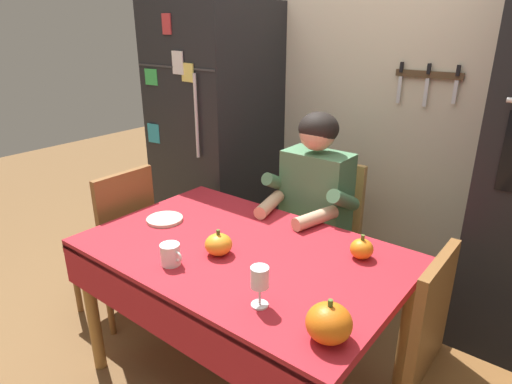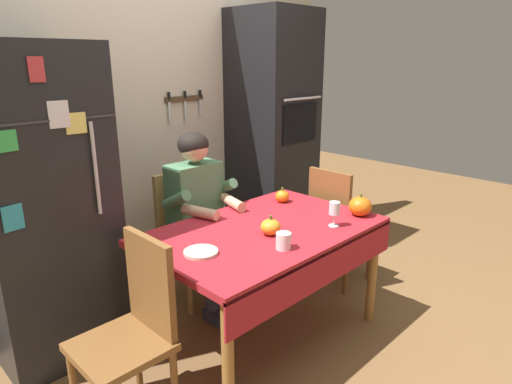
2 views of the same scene
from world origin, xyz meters
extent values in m
cube|color=beige|center=(0.05, 1.35, 1.30)|extent=(3.70, 0.10, 2.60)
cube|color=#4C3823|center=(0.33, 1.29, 1.41)|extent=(0.36, 0.02, 0.04)
cube|color=silver|center=(0.18, 1.28, 1.31)|extent=(0.02, 0.01, 0.15)
cube|color=black|center=(0.18, 1.28, 1.44)|extent=(0.02, 0.01, 0.06)
cube|color=silver|center=(0.33, 1.28, 1.31)|extent=(0.02, 0.01, 0.15)
cube|color=black|center=(0.33, 1.28, 1.44)|extent=(0.02, 0.01, 0.06)
cube|color=silver|center=(0.48, 1.28, 1.33)|extent=(0.02, 0.01, 0.12)
cube|color=black|center=(0.48, 1.28, 1.44)|extent=(0.02, 0.01, 0.06)
cube|color=black|center=(-0.95, 0.96, 0.90)|extent=(0.68, 0.68, 1.80)
cylinder|color=silver|center=(-0.76, 0.60, 1.15)|extent=(0.02, 0.02, 0.50)
cube|color=#333335|center=(-0.95, 0.62, 1.42)|extent=(0.67, 0.01, 0.01)
cube|color=teal|center=(-1.19, 0.61, 0.98)|extent=(0.10, 0.02, 0.13)
cube|color=#E5D666|center=(-0.83, 0.61, 1.40)|extent=(0.10, 0.02, 0.11)
cube|color=green|center=(-1.17, 0.61, 1.35)|extent=(0.10, 0.02, 0.10)
cube|color=silver|center=(-0.91, 0.61, 1.45)|extent=(0.10, 0.02, 0.13)
cube|color=#B73338|center=(-0.99, 0.61, 1.66)|extent=(0.07, 0.01, 0.12)
cylinder|color=#9E6B33|center=(-0.64, -0.29, 0.35)|extent=(0.06, 0.06, 0.70)
cylinder|color=#9E6B33|center=(-0.64, 0.49, 0.35)|extent=(0.06, 0.06, 0.70)
cylinder|color=#9E6B33|center=(0.64, 0.49, 0.35)|extent=(0.06, 0.06, 0.70)
cube|color=#A81E28|center=(0.00, 0.10, 0.72)|extent=(1.40, 0.90, 0.04)
cube|color=#A81E28|center=(0.00, -0.34, 0.62)|extent=(1.40, 0.01, 0.20)
cube|color=tan|center=(-0.01, 0.79, 0.43)|extent=(0.40, 0.40, 0.04)
cube|color=tan|center=(-0.01, 0.97, 0.69)|extent=(0.36, 0.04, 0.48)
cylinder|color=tan|center=(-0.18, 0.62, 0.21)|extent=(0.04, 0.04, 0.41)
cylinder|color=tan|center=(-0.18, 0.96, 0.21)|extent=(0.04, 0.04, 0.41)
cylinder|color=tan|center=(0.16, 0.62, 0.21)|extent=(0.04, 0.04, 0.41)
cylinder|color=tan|center=(0.16, 0.96, 0.21)|extent=(0.04, 0.04, 0.41)
cube|color=#38384C|center=(-0.11, 0.41, 0.04)|extent=(0.10, 0.22, 0.08)
cube|color=#38384C|center=(0.09, 0.41, 0.04)|extent=(0.10, 0.22, 0.08)
cylinder|color=#38384C|center=(-0.11, 0.47, 0.23)|extent=(0.09, 0.09, 0.38)
cylinder|color=#38384C|center=(0.09, 0.47, 0.23)|extent=(0.09, 0.09, 0.38)
cube|color=#38384C|center=(-0.10, 0.63, 0.50)|extent=(0.12, 0.40, 0.11)
cube|color=#38384C|center=(0.08, 0.63, 0.50)|extent=(0.12, 0.40, 0.11)
cube|color=#4C7F56|center=(-0.01, 0.75, 0.79)|extent=(0.36, 0.20, 0.48)
cylinder|color=#4C7F56|center=(-0.21, 0.68, 0.83)|extent=(0.07, 0.26, 0.18)
cylinder|color=#4C7F56|center=(0.19, 0.68, 0.83)|extent=(0.07, 0.26, 0.18)
cylinder|color=#D8A884|center=(-0.15, 0.51, 0.78)|extent=(0.13, 0.27, 0.07)
cylinder|color=#D8A884|center=(0.13, 0.51, 0.78)|extent=(0.13, 0.27, 0.07)
sphere|color=#D8A884|center=(-0.01, 0.73, 1.14)|extent=(0.19, 0.19, 0.19)
ellipsoid|color=black|center=(-0.01, 0.74, 1.16)|extent=(0.21, 0.21, 0.17)
cube|color=brown|center=(0.80, 0.19, 0.69)|extent=(0.04, 0.36, 0.48)
cube|color=brown|center=(-0.98, 0.07, 0.43)|extent=(0.40, 0.40, 0.04)
cube|color=brown|center=(-0.80, 0.07, 0.69)|extent=(0.04, 0.36, 0.48)
cylinder|color=brown|center=(-1.15, 0.24, 0.21)|extent=(0.04, 0.04, 0.41)
cylinder|color=brown|center=(-0.81, 0.24, 0.21)|extent=(0.04, 0.04, 0.41)
cylinder|color=brown|center=(-1.15, -0.10, 0.21)|extent=(0.04, 0.04, 0.41)
cylinder|color=brown|center=(-0.81, -0.10, 0.21)|extent=(0.04, 0.04, 0.41)
cylinder|color=white|center=(-0.14, -0.18, 0.79)|extent=(0.08, 0.08, 0.09)
torus|color=white|center=(-0.10, -0.18, 0.79)|extent=(0.05, 0.01, 0.05)
cylinder|color=white|center=(0.32, -0.18, 0.74)|extent=(0.06, 0.06, 0.01)
cylinder|color=white|center=(0.32, -0.18, 0.78)|extent=(0.01, 0.01, 0.07)
cylinder|color=white|center=(0.32, -0.18, 0.86)|extent=(0.06, 0.06, 0.08)
ellipsoid|color=orange|center=(0.45, 0.35, 0.78)|extent=(0.10, 0.10, 0.09)
cylinder|color=#4C6023|center=(0.45, 0.35, 0.84)|extent=(0.02, 0.02, 0.02)
ellipsoid|color=orange|center=(0.60, -0.19, 0.80)|extent=(0.15, 0.15, 0.12)
cylinder|color=#4C6023|center=(0.60, -0.19, 0.88)|extent=(0.02, 0.02, 0.02)
ellipsoid|color=orange|center=(-0.04, 0.00, 0.79)|extent=(0.12, 0.12, 0.09)
cylinder|color=#4C6023|center=(-0.04, 0.00, 0.84)|extent=(0.02, 0.02, 0.02)
cylinder|color=beige|center=(-0.49, 0.08, 0.75)|extent=(0.18, 0.18, 0.02)
camera|label=1|loc=(1.11, -1.20, 1.67)|focal=30.73mm
camera|label=2|loc=(-1.77, -1.60, 1.71)|focal=30.94mm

